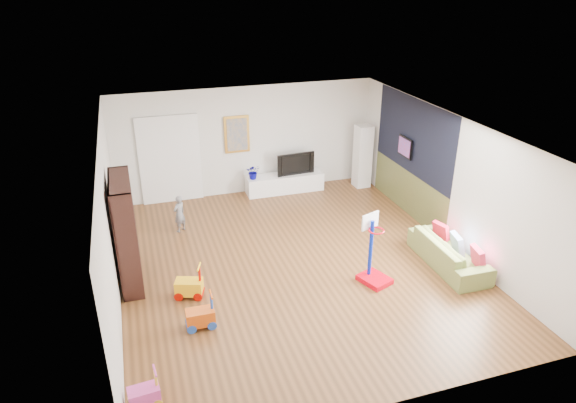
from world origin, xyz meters
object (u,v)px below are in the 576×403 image
object	(u,v)px
media_console	(285,183)
sofa	(449,252)
bookshelf	(126,232)
basketball_hoop	(377,250)

from	to	relation	value
media_console	sofa	distance (m)	4.81
media_console	bookshelf	bearing A→B (deg)	-141.09
media_console	basketball_hoop	distance (m)	4.54
basketball_hoop	bookshelf	bearing A→B (deg)	141.05
bookshelf	basketball_hoop	bearing A→B (deg)	-18.69
sofa	basketball_hoop	size ratio (longest dim) A/B	1.43
media_console	bookshelf	size ratio (longest dim) A/B	0.99
media_console	bookshelf	xyz separation A→B (m)	(-3.90, -3.10, 0.77)
bookshelf	sofa	bearing A→B (deg)	-12.86
sofa	bookshelf	bearing A→B (deg)	78.80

